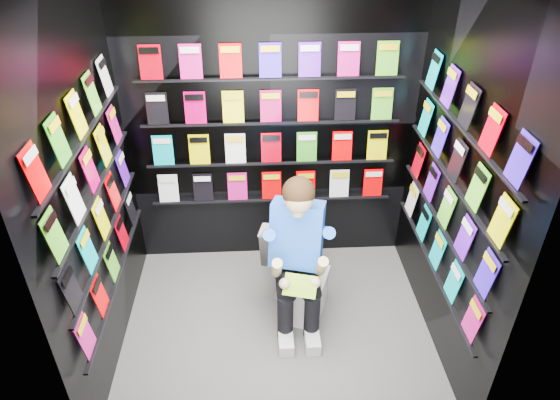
{
  "coord_description": "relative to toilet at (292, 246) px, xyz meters",
  "views": [
    {
      "loc": [
        -0.13,
        -2.78,
        3.02
      ],
      "look_at": [
        0.03,
        0.15,
        1.13
      ],
      "focal_mm": 32.0,
      "sensor_mm": 36.0,
      "label": 1
    }
  ],
  "objects": [
    {
      "name": "floor",
      "position": [
        -0.16,
        -0.59,
        -0.37
      ],
      "size": [
        2.4,
        2.4,
        0.0
      ],
      "primitive_type": "plane",
      "color": "#585856",
      "rests_on": "ground"
    },
    {
      "name": "wall_back",
      "position": [
        -0.16,
        0.41,
        0.93
      ],
      "size": [
        2.4,
        0.04,
        2.6
      ],
      "primitive_type": "cube",
      "color": "black",
      "rests_on": "floor"
    },
    {
      "name": "wall_front",
      "position": [
        -0.16,
        -1.59,
        0.93
      ],
      "size": [
        2.4,
        0.04,
        2.6
      ],
      "primitive_type": "cube",
      "color": "black",
      "rests_on": "floor"
    },
    {
      "name": "wall_left",
      "position": [
        -1.36,
        -0.59,
        0.93
      ],
      "size": [
        0.04,
        2.0,
        2.6
      ],
      "primitive_type": "cube",
      "color": "black",
      "rests_on": "floor"
    },
    {
      "name": "wall_right",
      "position": [
        1.04,
        -0.59,
        0.93
      ],
      "size": [
        0.04,
        2.0,
        2.6
      ],
      "primitive_type": "cube",
      "color": "black",
      "rests_on": "floor"
    },
    {
      "name": "comics_back",
      "position": [
        -0.16,
        0.38,
        0.94
      ],
      "size": [
        2.1,
        0.06,
        1.37
      ],
      "primitive_type": null,
      "color": "#B90051",
      "rests_on": "wall_back"
    },
    {
      "name": "comics_left",
      "position": [
        -1.33,
        -0.59,
        0.94
      ],
      "size": [
        0.06,
        1.7,
        1.37
      ],
      "primitive_type": null,
      "color": "#B90051",
      "rests_on": "wall_left"
    },
    {
      "name": "comics_right",
      "position": [
        1.01,
        -0.59,
        0.94
      ],
      "size": [
        0.06,
        1.7,
        1.37
      ],
      "primitive_type": null,
      "color": "#B90051",
      "rests_on": "wall_right"
    },
    {
      "name": "toilet",
      "position": [
        0.0,
        0.0,
        0.0
      ],
      "size": [
        0.6,
        0.83,
        0.73
      ],
      "primitive_type": "imported",
      "rotation": [
        0.0,
        0.0,
        2.88
      ],
      "color": "white",
      "rests_on": "floor"
    },
    {
      "name": "longbox",
      "position": [
        0.11,
        -0.41,
        -0.21
      ],
      "size": [
        0.36,
        0.47,
        0.31
      ],
      "primitive_type": "cube",
      "rotation": [
        0.0,
        0.0,
        -0.35
      ],
      "color": "white",
      "rests_on": "floor"
    },
    {
      "name": "longbox_lid",
      "position": [
        0.11,
        -0.41,
        -0.04
      ],
      "size": [
        0.38,
        0.5,
        0.03
      ],
      "primitive_type": "cube",
      "rotation": [
        0.0,
        0.0,
        -0.35
      ],
      "color": "white",
      "rests_on": "longbox"
    },
    {
      "name": "reader",
      "position": [
        0.0,
        -0.38,
        0.41
      ],
      "size": [
        0.7,
        0.88,
        1.41
      ],
      "primitive_type": null,
      "rotation": [
        0.0,
        0.0,
        -0.26
      ],
      "color": "blue",
      "rests_on": "toilet"
    },
    {
      "name": "held_comic",
      "position": [
        0.0,
        -0.73,
        0.21
      ],
      "size": [
        0.27,
        0.2,
        0.1
      ],
      "primitive_type": "cube",
      "rotation": [
        -0.96,
        0.0,
        -0.26
      ],
      "color": "green",
      "rests_on": "reader"
    }
  ]
}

